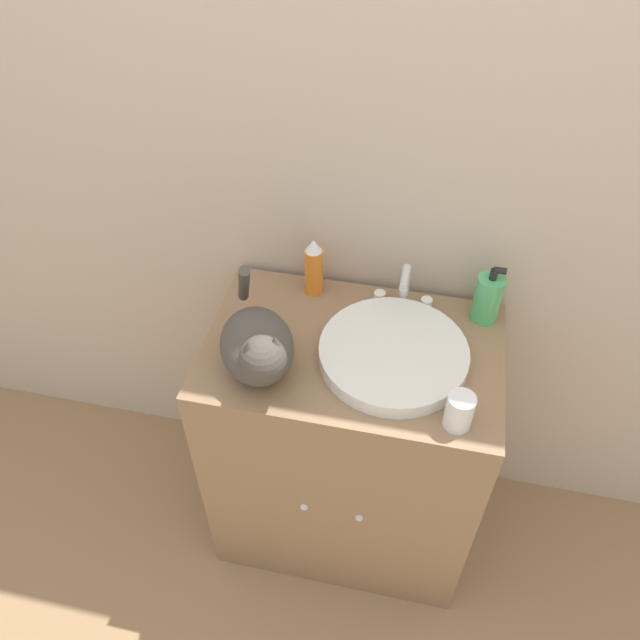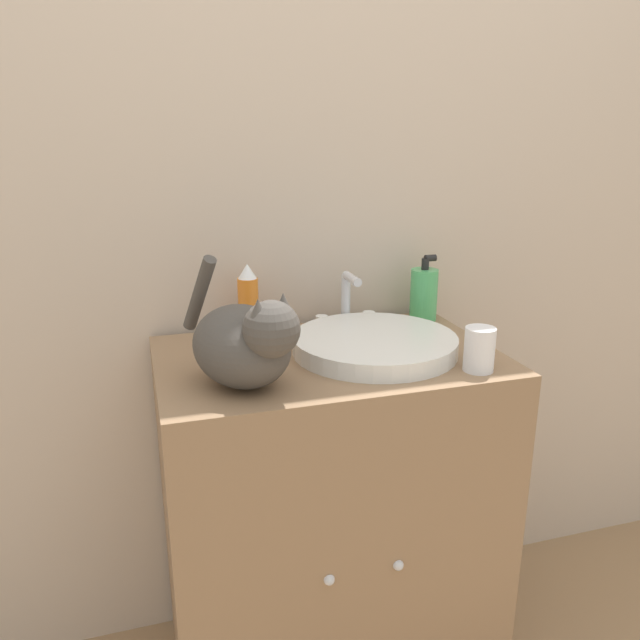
# 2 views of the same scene
# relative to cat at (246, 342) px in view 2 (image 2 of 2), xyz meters

# --- Properties ---
(wall_back) EXTENTS (6.00, 0.05, 2.50)m
(wall_back) POSITION_rel_cat_xyz_m (0.21, 0.43, 0.27)
(wall_back) COLOR #C6B29E
(wall_back) RESTS_ON ground_plane
(vanity_cabinet) EXTENTS (0.78, 0.52, 0.89)m
(vanity_cabinet) POSITION_rel_cat_xyz_m (0.21, 0.13, -0.54)
(vanity_cabinet) COLOR #8C6B4C
(vanity_cabinet) RESTS_ON ground_plane
(sink_basin) EXTENTS (0.38, 0.38, 0.04)m
(sink_basin) POSITION_rel_cat_xyz_m (0.32, 0.11, -0.07)
(sink_basin) COLOR white
(sink_basin) RESTS_ON vanity_cabinet
(faucet) EXTENTS (0.16, 0.10, 0.15)m
(faucet) POSITION_rel_cat_xyz_m (0.32, 0.31, -0.03)
(faucet) COLOR silver
(faucet) RESTS_ON vanity_cabinet
(cat) EXTENTS (0.26, 0.34, 0.25)m
(cat) POSITION_rel_cat_xyz_m (0.00, 0.00, 0.00)
(cat) COLOR #47423D
(cat) RESTS_ON vanity_cabinet
(soap_bottle) EXTENTS (0.07, 0.07, 0.18)m
(soap_bottle) POSITION_rel_cat_xyz_m (0.54, 0.32, -0.02)
(soap_bottle) COLOR #4CB266
(soap_bottle) RESTS_ON vanity_cabinet
(spray_bottle) EXTENTS (0.05, 0.05, 0.18)m
(spray_bottle) POSITION_rel_cat_xyz_m (0.07, 0.33, -0.01)
(spray_bottle) COLOR orange
(spray_bottle) RESTS_ON vanity_cabinet
(cup) EXTENTS (0.06, 0.06, 0.10)m
(cup) POSITION_rel_cat_xyz_m (0.49, -0.06, -0.05)
(cup) COLOR white
(cup) RESTS_ON vanity_cabinet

